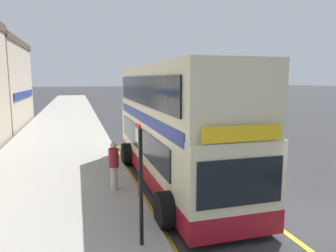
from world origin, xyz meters
TOP-DOWN VIEW (x-y plane):
  - ground_plane at (0.00, 32.00)m, footprint 260.00×260.00m
  - pavement_near at (-7.00, 32.00)m, footprint 6.00×76.00m
  - double_decker_bus at (-2.46, 4.64)m, footprint 3.16×10.26m
  - bus_bay_markings at (-2.42, 4.78)m, footprint 3.15×13.29m
  - bus_stop_sign at (-4.63, 0.17)m, footprint 0.09×0.51m
  - parked_car_navy_far at (4.81, 48.80)m, footprint 2.09×4.20m
  - parked_car_black_kerbside at (4.75, 21.29)m, footprint 2.09×4.20m
  - pedestrian_waiting_near_sign at (-4.81, 3.91)m, footprint 0.34×0.34m

SIDE VIEW (x-z plane):
  - ground_plane at x=0.00m, z-range 0.00..0.00m
  - bus_bay_markings at x=-2.42m, z-range 0.00..0.01m
  - pavement_near at x=-7.00m, z-range 0.00..0.14m
  - parked_car_navy_far at x=4.81m, z-range -0.01..1.61m
  - parked_car_black_kerbside at x=4.75m, z-range -0.01..1.61m
  - pedestrian_waiting_near_sign at x=-4.81m, z-range 0.21..1.87m
  - bus_stop_sign at x=-4.63m, z-range 0.38..3.14m
  - double_decker_bus at x=-2.46m, z-range -0.14..4.26m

